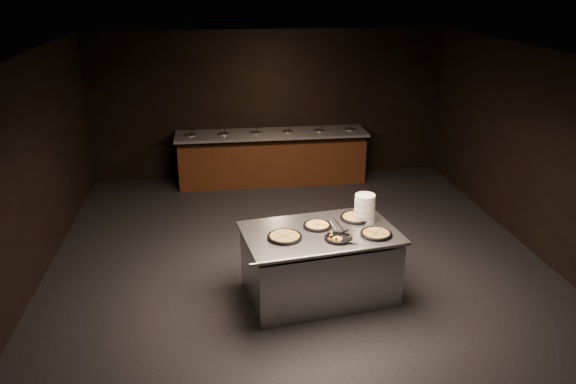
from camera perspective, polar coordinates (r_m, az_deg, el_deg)
The scene contains 11 objects.
room at distance 7.39m, azimuth 1.27°, elevation 2.33°, with size 7.02×8.02×2.92m.
salad_bar at distance 11.05m, azimuth -1.63°, elevation 3.22°, with size 3.70×0.83×1.18m.
serving_counter at distance 7.12m, azimuth 3.21°, elevation -7.43°, with size 2.02×1.46×0.90m.
plate_stack at distance 7.22m, azimuth 7.80°, elevation -1.58°, with size 0.26×0.26×0.34m, color white.
pan_veggie_whole at distance 6.72m, azimuth -0.35°, elevation -4.54°, with size 0.42×0.42×0.04m.
pan_cheese_whole at distance 7.03m, azimuth 3.00°, elevation -3.40°, with size 0.36×0.36×0.04m.
pan_cheese_slices_a at distance 7.30m, azimuth 6.93°, elevation -2.56°, with size 0.41×0.41×0.04m.
pan_cheese_slices_b at distance 6.72m, azimuth 5.16°, elevation -4.65°, with size 0.34×0.34×0.04m.
pan_veggie_slices at distance 6.88m, azimuth 8.95°, elevation -4.19°, with size 0.39×0.39×0.04m.
server_left at distance 6.93m, azimuth 4.80°, elevation -3.28°, with size 0.24×0.29×0.17m.
server_right at distance 6.63m, azimuth 5.66°, elevation -4.44°, with size 0.34×0.15×0.17m.
Camera 1 is at (-1.10, -6.91, 3.82)m, focal length 35.00 mm.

